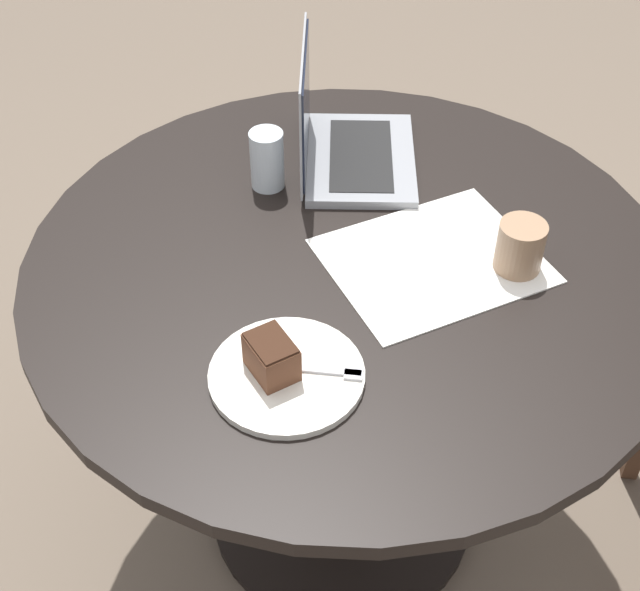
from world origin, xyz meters
TOP-DOWN VIEW (x-y plane):
  - ground_plane at (0.00, 0.00)m, footprint 12.00×12.00m
  - dining_table at (0.00, 0.00)m, footprint 1.13×1.13m
  - paper_document at (0.14, -0.04)m, footprint 0.40×0.35m
  - plate at (-0.16, -0.24)m, footprint 0.24×0.24m
  - cake_slice at (-0.18, -0.24)m, footprint 0.08×0.09m
  - fork at (-0.12, -0.25)m, footprint 0.17×0.08m
  - coffee_glass at (0.27, -0.09)m, footprint 0.08×0.08m
  - water_glass at (-0.09, 0.24)m, footprint 0.06×0.06m
  - laptop at (0.07, 0.28)m, footprint 0.29×0.35m

SIDE VIEW (x-z plane):
  - ground_plane at x=0.00m, z-range 0.00..0.00m
  - dining_table at x=0.00m, z-range 0.20..0.97m
  - paper_document at x=0.14m, z-range 0.77..0.77m
  - plate at x=-0.16m, z-range 0.77..0.78m
  - fork at x=-0.12m, z-range 0.78..0.79m
  - cake_slice at x=-0.18m, z-range 0.78..0.85m
  - laptop at x=0.07m, z-range 0.69..0.94m
  - coffee_glass at x=0.27m, z-range 0.77..0.86m
  - water_glass at x=-0.09m, z-range 0.77..0.88m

